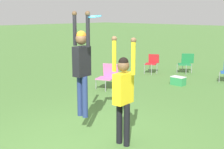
{
  "coord_description": "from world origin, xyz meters",
  "views": [
    {
      "loc": [
        4.55,
        -3.94,
        2.54
      ],
      "look_at": [
        0.14,
        0.59,
        1.3
      ],
      "focal_mm": 50.0,
      "sensor_mm": 36.0,
      "label": 1
    }
  ],
  "objects_px": {
    "camping_chair_3": "(108,75)",
    "camping_chair_4": "(186,62)",
    "person_jumping": "(82,62)",
    "frisbee": "(95,16)",
    "cooler_box": "(178,81)",
    "camping_chair_1": "(152,62)",
    "person_defending": "(123,89)"
  },
  "relations": [
    {
      "from": "camping_chair_3",
      "to": "camping_chair_4",
      "type": "relative_size",
      "value": 1.03
    },
    {
      "from": "person_jumping",
      "to": "frisbee",
      "type": "xyz_separation_m",
      "value": [
        0.32,
        0.09,
        0.93
      ]
    },
    {
      "from": "cooler_box",
      "to": "camping_chair_1",
      "type": "bearing_deg",
      "value": 151.19
    },
    {
      "from": "person_defending",
      "to": "frisbee",
      "type": "height_order",
      "value": "frisbee"
    },
    {
      "from": "person_jumping",
      "to": "camping_chair_3",
      "type": "relative_size",
      "value": 2.61
    },
    {
      "from": "camping_chair_3",
      "to": "cooler_box",
      "type": "relative_size",
      "value": 1.73
    },
    {
      "from": "camping_chair_1",
      "to": "cooler_box",
      "type": "height_order",
      "value": "camping_chair_1"
    },
    {
      "from": "camping_chair_1",
      "to": "camping_chair_4",
      "type": "bearing_deg",
      "value": -160.12
    },
    {
      "from": "person_jumping",
      "to": "frisbee",
      "type": "distance_m",
      "value": 0.99
    },
    {
      "from": "person_defending",
      "to": "cooler_box",
      "type": "distance_m",
      "value": 5.72
    },
    {
      "from": "person_defending",
      "to": "camping_chair_3",
      "type": "xyz_separation_m",
      "value": [
        -3.49,
        3.08,
        -0.64
      ]
    },
    {
      "from": "person_jumping",
      "to": "frisbee",
      "type": "relative_size",
      "value": 8.23
    },
    {
      "from": "person_jumping",
      "to": "camping_chair_4",
      "type": "bearing_deg",
      "value": 9.16
    },
    {
      "from": "camping_chair_1",
      "to": "camping_chair_4",
      "type": "height_order",
      "value": "camping_chair_4"
    },
    {
      "from": "frisbee",
      "to": "cooler_box",
      "type": "xyz_separation_m",
      "value": [
        -1.31,
        5.26,
        -2.33
      ]
    },
    {
      "from": "person_jumping",
      "to": "camping_chair_3",
      "type": "distance_m",
      "value": 4.14
    },
    {
      "from": "frisbee",
      "to": "cooler_box",
      "type": "distance_m",
      "value": 5.9
    },
    {
      "from": "frisbee",
      "to": "camping_chair_1",
      "type": "relative_size",
      "value": 0.33
    },
    {
      "from": "person_defending",
      "to": "camping_chair_3",
      "type": "relative_size",
      "value": 2.47
    },
    {
      "from": "person_defending",
      "to": "camping_chair_1",
      "type": "xyz_separation_m",
      "value": [
        -4.09,
        6.35,
        -0.62
      ]
    },
    {
      "from": "camping_chair_4",
      "to": "person_jumping",
      "type": "bearing_deg",
      "value": 68.23
    },
    {
      "from": "frisbee",
      "to": "person_jumping",
      "type": "bearing_deg",
      "value": -163.41
    },
    {
      "from": "frisbee",
      "to": "camping_chair_3",
      "type": "relative_size",
      "value": 0.32
    },
    {
      "from": "person_jumping",
      "to": "camping_chair_4",
      "type": "distance_m",
      "value": 7.94
    },
    {
      "from": "person_defending",
      "to": "frisbee",
      "type": "distance_m",
      "value": 1.56
    },
    {
      "from": "person_jumping",
      "to": "camping_chair_3",
      "type": "height_order",
      "value": "person_jumping"
    },
    {
      "from": "camping_chair_1",
      "to": "camping_chair_4",
      "type": "xyz_separation_m",
      "value": [
        0.96,
        1.13,
        -0.02
      ]
    },
    {
      "from": "frisbee",
      "to": "camping_chair_3",
      "type": "bearing_deg",
      "value": 131.46
    },
    {
      "from": "person_defending",
      "to": "frisbee",
      "type": "relative_size",
      "value": 7.79
    },
    {
      "from": "frisbee",
      "to": "camping_chair_1",
      "type": "height_order",
      "value": "frisbee"
    },
    {
      "from": "camping_chair_3",
      "to": "cooler_box",
      "type": "distance_m",
      "value": 2.61
    },
    {
      "from": "person_jumping",
      "to": "camping_chair_1",
      "type": "distance_m",
      "value": 7.21
    }
  ]
}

